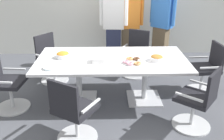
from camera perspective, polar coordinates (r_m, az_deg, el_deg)
name	(u,v)px	position (r m, az deg, el deg)	size (l,w,h in m)	color
ground_plane	(112,99)	(4.29, 0.00, -6.80)	(10.00, 10.00, 0.01)	#4C4F56
conference_table	(112,66)	(4.01, 0.00, 0.98)	(2.40, 1.20, 0.75)	silver
office_chair_0	(51,61)	(4.96, -13.81, 2.07)	(0.76, 0.76, 0.91)	silver
office_chair_1	(6,85)	(4.20, -23.25, -3.26)	(0.59, 0.59, 0.91)	silver
office_chair_2	(73,114)	(3.21, -8.91, -9.98)	(0.74, 0.74, 0.91)	silver
office_chair_3	(198,102)	(3.61, 19.24, -7.05)	(0.76, 0.76, 0.91)	silver
office_chair_4	(206,71)	(4.66, 20.84, -0.27)	(0.58, 0.58, 0.91)	silver
office_chair_5	(136,56)	(5.10, 5.48, 3.30)	(0.73, 0.73, 0.91)	silver
person_standing_0	(114,24)	(5.41, 0.38, 10.45)	(0.61, 0.25, 1.79)	#232842
person_standing_1	(129,24)	(5.51, 3.99, 10.46)	(0.61, 0.23, 1.76)	brown
person_standing_2	(162,23)	(5.62, 11.40, 10.50)	(0.50, 0.47, 1.79)	brown
snack_bowl_chips_orange	(63,55)	(4.06, -11.27, 3.43)	(0.22, 0.22, 0.10)	white
snack_bowl_pretzels	(157,58)	(3.91, 10.28, 2.71)	(0.21, 0.21, 0.10)	white
donut_platter	(133,62)	(3.80, 4.92, 1.95)	(0.34, 0.33, 0.04)	white
plate_stack	(51,68)	(3.69, -13.91, 0.55)	(0.22, 0.22, 0.03)	white
napkin_pile	(99,60)	(3.82, -3.07, 2.43)	(0.19, 0.19, 0.08)	white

